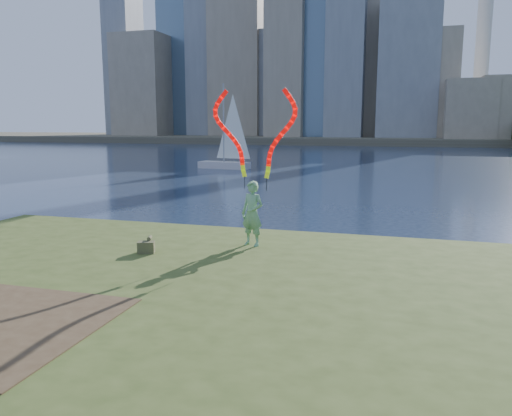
% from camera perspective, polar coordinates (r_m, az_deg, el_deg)
% --- Properties ---
extents(ground, '(320.00, 320.00, 0.00)m').
position_cam_1_polar(ground, '(9.94, -4.81, -11.88)').
color(ground, '#17233B').
rests_on(ground, ground).
extents(grassy_knoll, '(20.00, 18.00, 0.80)m').
position_cam_1_polar(grassy_knoll, '(7.88, -11.00, -15.30)').
color(grassy_knoll, '#3A4B1A').
rests_on(grassy_knoll, ground).
extents(far_shore, '(320.00, 40.00, 1.20)m').
position_cam_1_polar(far_shore, '(103.73, 14.38, 7.63)').
color(far_shore, '#4B4637').
rests_on(far_shore, ground).
extents(woman_with_ribbons, '(1.93, 0.65, 3.92)m').
position_cam_1_polar(woman_with_ribbons, '(11.57, -0.31, 2.63)').
color(woman_with_ribbons, '#1E7D29').
rests_on(woman_with_ribbons, grassy_knoll).
extents(canvas_bag, '(0.42, 0.48, 0.35)m').
position_cam_1_polar(canvas_bag, '(11.37, -12.41, -4.33)').
color(canvas_bag, '#404526').
rests_on(canvas_bag, grassy_knoll).
extents(sailboat, '(4.58, 2.03, 6.87)m').
position_cam_1_polar(sailboat, '(41.01, -3.39, 6.16)').
color(sailboat, silver).
rests_on(sailboat, ground).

